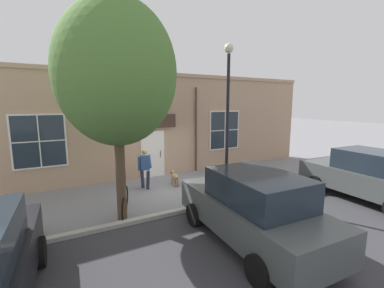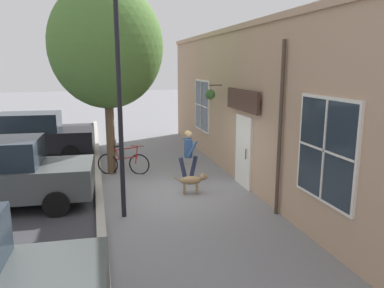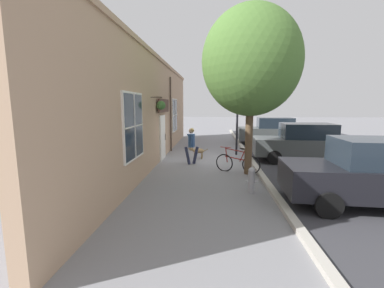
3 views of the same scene
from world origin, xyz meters
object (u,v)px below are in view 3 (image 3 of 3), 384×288
object	(u,v)px
parked_car_nearest_curb	(376,173)
parked_car_mid_block	(303,142)
leaning_bicycle	(237,163)
street_lamp	(238,88)
fire_hydrant	(251,180)
street_tree_by_curb	(251,63)
dog_on_leash	(197,151)
parked_car_far_end	(272,131)
pedestrian_walking	(192,143)

from	to	relation	value
parked_car_nearest_curb	parked_car_mid_block	world-z (taller)	same
leaning_bicycle	street_lamp	bearing A→B (deg)	85.49
parked_car_nearest_curb	street_lamp	size ratio (longest dim) A/B	0.82
parked_car_mid_block	fire_hydrant	distance (m)	5.49
fire_hydrant	street_tree_by_curb	bearing A→B (deg)	85.30
dog_on_leash	leaning_bicycle	xyz separation A→B (m)	(1.71, -2.45, -0.01)
dog_on_leash	fire_hydrant	bearing A→B (deg)	-68.27
parked_car_nearest_curb	parked_car_far_end	world-z (taller)	same
parked_car_mid_block	pedestrian_walking	bearing A→B (deg)	-168.97
pedestrian_walking	street_lamp	world-z (taller)	street_lamp
street_tree_by_curb	parked_car_mid_block	distance (m)	4.89
street_lamp	fire_hydrant	xyz separation A→B (m)	(-0.09, -5.92, -3.03)
pedestrian_walking	street_tree_by_curb	size ratio (longest dim) A/B	0.26
street_tree_by_curb	parked_car_far_end	world-z (taller)	street_tree_by_curb
pedestrian_walking	parked_car_far_end	bearing A→B (deg)	52.56
pedestrian_walking	street_lamp	distance (m)	4.04
leaning_bicycle	fire_hydrant	world-z (taller)	leaning_bicycle
fire_hydrant	leaning_bicycle	bearing A→B (deg)	94.71
leaning_bicycle	parked_car_nearest_curb	distance (m)	4.47
pedestrian_walking	parked_car_far_end	world-z (taller)	parked_car_far_end
pedestrian_walking	leaning_bicycle	bearing A→B (deg)	-33.90
pedestrian_walking	parked_car_nearest_curb	size ratio (longest dim) A/B	0.36
pedestrian_walking	street_lamp	xyz separation A→B (m)	(2.17, 2.33, 2.49)
parked_car_mid_block	street_lamp	world-z (taller)	street_lamp
street_lamp	fire_hydrant	size ratio (longest dim) A/B	6.91
pedestrian_walking	parked_car_mid_block	distance (m)	5.15
pedestrian_walking	street_tree_by_curb	world-z (taller)	street_tree_by_curb
dog_on_leash	leaning_bicycle	world-z (taller)	leaning_bicycle
fire_hydrant	dog_on_leash	bearing A→B (deg)	111.73
parked_car_mid_block	fire_hydrant	xyz separation A→B (m)	(-2.98, -4.58, -0.48)
leaning_bicycle	parked_car_far_end	distance (m)	8.23
parked_car_nearest_curb	parked_car_mid_block	bearing A→B (deg)	89.63
parked_car_mid_block	parked_car_far_end	bearing A→B (deg)	91.83
pedestrian_walking	street_lamp	bearing A→B (deg)	47.05
street_tree_by_curb	street_lamp	bearing A→B (deg)	91.27
street_tree_by_curb	fire_hydrant	xyz separation A→B (m)	(-0.18, -2.14, -3.65)
parked_car_nearest_curb	street_lamp	distance (m)	7.75
leaning_bicycle	fire_hydrant	xyz separation A→B (m)	(0.19, -2.33, 0.02)
leaning_bicycle	street_lamp	distance (m)	4.72
fire_hydrant	parked_car_mid_block	bearing A→B (deg)	56.94
dog_on_leash	parked_car_far_end	size ratio (longest dim) A/B	0.23
street_tree_by_curb	parked_car_far_end	size ratio (longest dim) A/B	1.38
pedestrian_walking	fire_hydrant	xyz separation A→B (m)	(2.08, -3.59, -0.55)
parked_car_far_end	leaning_bicycle	bearing A→B (deg)	-111.43
street_tree_by_curb	leaning_bicycle	world-z (taller)	street_tree_by_curb
dog_on_leash	street_lamp	distance (m)	3.81
leaning_bicycle	parked_car_mid_block	distance (m)	3.92
dog_on_leash	street_lamp	xyz separation A→B (m)	(2.00, 1.14, 3.04)
pedestrian_walking	street_tree_by_curb	distance (m)	4.10
street_tree_by_curb	leaning_bicycle	bearing A→B (deg)	152.27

